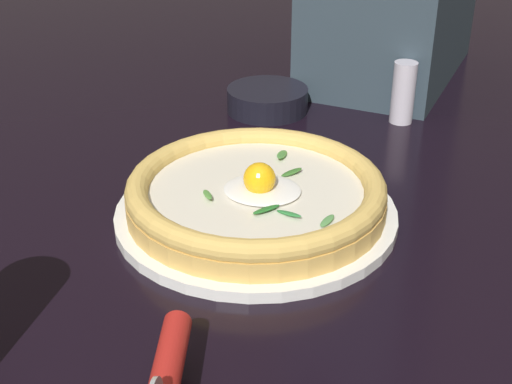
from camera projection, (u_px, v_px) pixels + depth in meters
The scene contains 6 objects.
ground_plane at pixel (236, 221), 0.78m from camera, with size 2.40×2.40×0.03m, color black.
pizza_plate at pixel (256, 213), 0.75m from camera, with size 0.30×0.30×0.01m, color white.
pizza at pixel (256, 192), 0.74m from camera, with size 0.27×0.27×0.06m.
side_bowl at pixel (267, 100), 1.02m from camera, with size 0.12×0.12×0.03m, color black.
pizza_cutter at pixel (165, 381), 0.49m from camera, with size 0.04×0.15×0.07m.
pepper_shaker at pixel (403, 93), 0.97m from camera, with size 0.03×0.03×0.09m, color silver.
Camera 1 is at (-0.18, 0.65, 0.38)m, focal length 49.55 mm.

